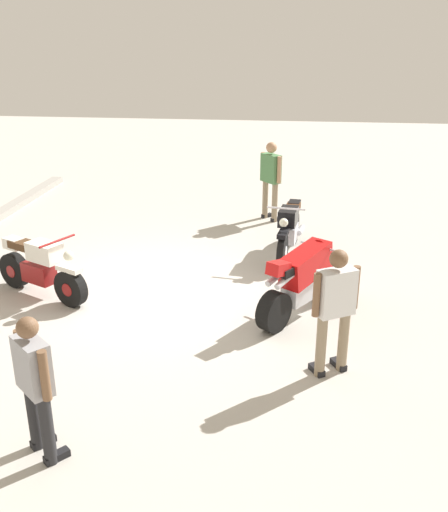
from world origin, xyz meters
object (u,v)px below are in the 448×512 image
person_in_green_shirt (271,175)px  motorcycle_red_sportbike (302,278)px  motorcycle_cream_vintage (40,268)px  person_in_gray_shirt (35,381)px  person_in_white_shirt (335,305)px  motorcycle_black_cruiser (289,229)px

person_in_green_shirt → motorcycle_red_sportbike: bearing=-122.2°
motorcycle_cream_vintage → motorcycle_red_sportbike: 4.20m
person_in_green_shirt → person_in_gray_shirt: bearing=-143.6°
motorcycle_red_sportbike → person_in_white_shirt: bearing=-132.4°
motorcycle_cream_vintage → person_in_gray_shirt: bearing=-40.4°
motorcycle_cream_vintage → person_in_gray_shirt: person_in_gray_shirt is taller
person_in_green_shirt → person_in_white_shirt: person_in_green_shirt is taller
person_in_gray_shirt → person_in_white_shirt: 3.55m
motorcycle_cream_vintage → person_in_gray_shirt: 4.02m
person_in_green_shirt → person_in_gray_shirt: (-8.25, 1.90, -0.15)m
person_in_white_shirt → motorcycle_cream_vintage: bearing=38.5°
motorcycle_black_cruiser → person_in_white_shirt: (-4.14, -0.61, 0.43)m
motorcycle_cream_vintage → person_in_green_shirt: size_ratio=1.02×
motorcycle_red_sportbike → person_in_gray_shirt: size_ratio=1.09×
person_in_green_shirt → motorcycle_cream_vintage: bearing=-168.0°
motorcycle_cream_vintage → person_in_green_shirt: bearing=78.8°
person_in_green_shirt → person_in_white_shirt: size_ratio=1.07×
motorcycle_cream_vintage → person_in_white_shirt: size_ratio=1.09×
motorcycle_red_sportbike → person_in_white_shirt: 1.68m
motorcycle_black_cruiser → person_in_green_shirt: size_ratio=1.17×
motorcycle_red_sportbike → motorcycle_black_cruiser: 2.56m
motorcycle_black_cruiser → motorcycle_red_sportbike: bearing=13.0°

